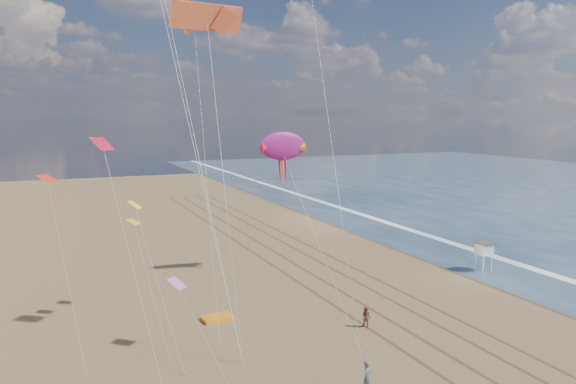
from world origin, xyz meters
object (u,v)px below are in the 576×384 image
(lifeguard_stand, at_px, (484,249))
(kite_flyer_a, at_px, (367,376))
(grounded_kite, at_px, (217,318))
(kite_flyer_b, at_px, (366,317))
(show_kite, at_px, (283,146))

(lifeguard_stand, bearing_deg, kite_flyer_a, -145.23)
(kite_flyer_a, bearing_deg, grounded_kite, 67.15)
(grounded_kite, xyz_separation_m, kite_flyer_b, (9.86, -6.10, 0.67))
(lifeguard_stand, height_order, grounded_kite, lifeguard_stand)
(kite_flyer_a, height_order, kite_flyer_b, kite_flyer_a)
(kite_flyer_b, bearing_deg, lifeguard_stand, 78.46)
(show_kite, bearing_deg, lifeguard_stand, -22.69)
(lifeguard_stand, bearing_deg, show_kite, 157.31)
(grounded_kite, xyz_separation_m, show_kite, (10.00, 10.32, 12.68))
(lifeguard_stand, distance_m, grounded_kite, 29.23)
(lifeguard_stand, height_order, show_kite, show_kite)
(grounded_kite, xyz_separation_m, kite_flyer_a, (4.80, -14.49, 0.76))
(kite_flyer_a, relative_size, kite_flyer_b, 1.11)
(lifeguard_stand, xyz_separation_m, grounded_kite, (-29.06, -2.35, -2.15))
(show_kite, bearing_deg, kite_flyer_b, -90.51)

